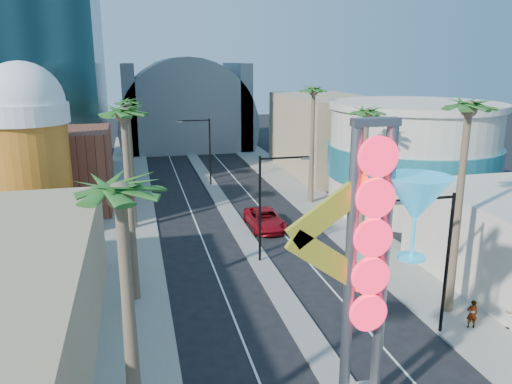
% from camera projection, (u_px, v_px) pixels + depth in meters
% --- Properties ---
extents(sidewalk_west, '(5.00, 100.00, 0.15)m').
position_uv_depth(sidewalk_west, '(129.00, 212.00, 48.93)').
color(sidewalk_west, gray).
rests_on(sidewalk_west, ground).
extents(sidewalk_east, '(5.00, 100.00, 0.15)m').
position_uv_depth(sidewalk_east, '(312.00, 200.00, 53.28)').
color(sidewalk_east, gray).
rests_on(sidewalk_east, ground).
extents(median, '(1.60, 84.00, 0.15)m').
position_uv_depth(median, '(219.00, 198.00, 53.93)').
color(median, gray).
rests_on(median, ground).
extents(brick_filler_west, '(10.00, 10.00, 8.00)m').
position_uv_depth(brick_filler_west, '(59.00, 170.00, 49.25)').
color(brick_filler_west, brown).
rests_on(brick_filler_west, ground).
extents(filler_east, '(10.00, 20.00, 10.00)m').
position_uv_depth(filler_east, '(326.00, 134.00, 65.71)').
color(filler_east, tan).
rests_on(filler_east, ground).
extents(beer_mug, '(7.00, 7.00, 14.50)m').
position_uv_depth(beer_mug, '(27.00, 145.00, 40.52)').
color(beer_mug, '#B25A17').
rests_on(beer_mug, ground).
extents(turquoise_building, '(16.60, 16.60, 10.60)m').
position_uv_depth(turquoise_building, '(412.00, 157.00, 49.20)').
color(turquoise_building, beige).
rests_on(turquoise_building, ground).
extents(canopy, '(22.00, 16.00, 22.00)m').
position_uv_depth(canopy, '(185.00, 122.00, 84.76)').
color(canopy, slate).
rests_on(canopy, ground).
extents(neon_sign, '(6.53, 2.60, 12.55)m').
position_uv_depth(neon_sign, '(387.00, 253.00, 19.36)').
color(neon_sign, gray).
rests_on(neon_sign, ground).
extents(streetlight_0, '(3.79, 0.25, 8.00)m').
position_uv_depth(streetlight_0, '(267.00, 198.00, 35.92)').
color(streetlight_0, black).
rests_on(streetlight_0, ground).
extents(streetlight_1, '(3.79, 0.25, 8.00)m').
position_uv_depth(streetlight_1, '(205.00, 145.00, 58.20)').
color(streetlight_1, black).
rests_on(streetlight_1, ground).
extents(streetlight_2, '(3.45, 0.25, 8.00)m').
position_uv_depth(streetlight_2, '(440.00, 252.00, 26.08)').
color(streetlight_2, black).
rests_on(streetlight_2, ground).
extents(palm_0, '(2.40, 2.40, 11.70)m').
position_uv_depth(palm_0, '(121.00, 213.00, 15.53)').
color(palm_0, brown).
rests_on(palm_0, ground).
extents(palm_1, '(2.40, 2.40, 12.70)m').
position_uv_depth(palm_1, '(124.00, 127.00, 28.45)').
color(palm_1, brown).
rests_on(palm_1, ground).
extents(palm_2, '(2.40, 2.40, 11.20)m').
position_uv_depth(palm_2, '(127.00, 122.00, 41.93)').
color(palm_2, brown).
rests_on(palm_2, ground).
extents(palm_3, '(2.40, 2.40, 11.20)m').
position_uv_depth(palm_3, '(128.00, 109.00, 53.20)').
color(palm_3, brown).
rests_on(palm_3, ground).
extents(palm_5, '(2.40, 2.40, 13.20)m').
position_uv_depth(palm_5, '(467.00, 123.00, 26.82)').
color(palm_5, brown).
rests_on(palm_5, ground).
extents(palm_6, '(2.40, 2.40, 11.70)m').
position_uv_depth(palm_6, '(367.00, 122.00, 38.43)').
color(palm_6, brown).
rests_on(palm_6, ground).
extents(palm_7, '(2.40, 2.40, 12.70)m').
position_uv_depth(palm_7, '(313.00, 98.00, 49.46)').
color(palm_7, brown).
rests_on(palm_7, ground).
extents(red_pickup, '(2.82, 6.08, 1.69)m').
position_uv_depth(red_pickup, '(265.00, 219.00, 44.28)').
color(red_pickup, maroon).
rests_on(red_pickup, ground).
extents(pedestrian_a, '(0.68, 0.53, 1.65)m').
position_uv_depth(pedestrian_a, '(472.00, 314.00, 27.52)').
color(pedestrian_a, gray).
rests_on(pedestrian_a, sidewalk_east).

